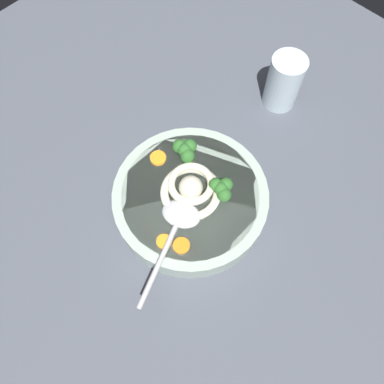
# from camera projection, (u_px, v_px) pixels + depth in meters

# --- Properties ---
(table_slab) EXTENTS (1.21, 1.21, 0.04)m
(table_slab) POSITION_uv_depth(u_px,v_px,m) (184.00, 204.00, 0.67)
(table_slab) COLOR #474C56
(table_slab) RESTS_ON ground
(soup_bowl) EXTENTS (0.25, 0.25, 0.05)m
(soup_bowl) POSITION_uv_depth(u_px,v_px,m) (192.00, 198.00, 0.62)
(soup_bowl) COLOR #9EB2A3
(soup_bowl) RESTS_ON table_slab
(noodle_pile) EXTENTS (0.10, 0.10, 0.04)m
(noodle_pile) POSITION_uv_depth(u_px,v_px,m) (192.00, 188.00, 0.59)
(noodle_pile) COLOR beige
(noodle_pile) RESTS_ON soup_bowl
(soup_spoon) EXTENTS (0.10, 0.17, 0.02)m
(soup_spoon) POSITION_uv_depth(u_px,v_px,m) (178.00, 222.00, 0.58)
(soup_spoon) COLOR #B7B7BC
(soup_spoon) RESTS_ON soup_bowl
(broccoli_floret_right) EXTENTS (0.04, 0.04, 0.03)m
(broccoli_floret_right) POSITION_uv_depth(u_px,v_px,m) (222.00, 188.00, 0.58)
(broccoli_floret_right) COLOR #7A9E60
(broccoli_floret_right) RESTS_ON soup_bowl
(broccoli_floret_rear) EXTENTS (0.05, 0.04, 0.04)m
(broccoli_floret_rear) POSITION_uv_depth(u_px,v_px,m) (185.00, 150.00, 0.61)
(broccoli_floret_rear) COLOR #7A9E60
(broccoli_floret_rear) RESTS_ON soup_bowl
(carrot_slice_extra_a) EXTENTS (0.02, 0.02, 0.00)m
(carrot_slice_extra_a) POSITION_uv_depth(u_px,v_px,m) (164.00, 241.00, 0.57)
(carrot_slice_extra_a) COLOR orange
(carrot_slice_extra_a) RESTS_ON soup_bowl
(carrot_slice_beside_chili) EXTENTS (0.03, 0.03, 0.01)m
(carrot_slice_beside_chili) POSITION_uv_depth(u_px,v_px,m) (181.00, 246.00, 0.57)
(carrot_slice_beside_chili) COLOR orange
(carrot_slice_beside_chili) RESTS_ON soup_bowl
(carrot_slice_front) EXTENTS (0.03, 0.03, 0.01)m
(carrot_slice_front) POSITION_uv_depth(u_px,v_px,m) (158.00, 158.00, 0.63)
(carrot_slice_front) COLOR orange
(carrot_slice_front) RESTS_ON soup_bowl
(drinking_glass) EXTENTS (0.06, 0.06, 0.10)m
(drinking_glass) POSITION_uv_depth(u_px,v_px,m) (284.00, 82.00, 0.69)
(drinking_glass) COLOR silver
(drinking_glass) RESTS_ON table_slab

